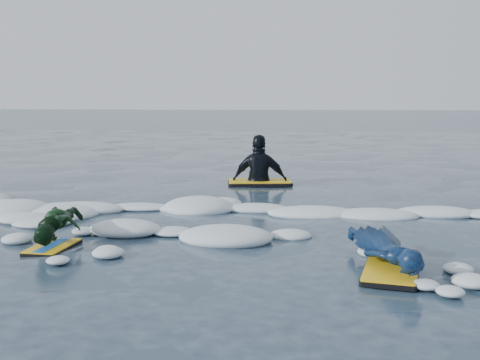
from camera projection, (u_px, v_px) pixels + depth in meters
name	position (u px, v px, depth m)	size (l,w,h in m)	color
ground	(181.00, 237.00, 7.38)	(120.00, 120.00, 0.00)	#152734
foam_band	(195.00, 220.00, 8.40)	(12.00, 3.10, 0.30)	white
prone_woman_unit	(388.00, 251.00, 5.99)	(0.81, 1.51, 0.36)	black
prone_child_unit	(58.00, 228.00, 6.90)	(0.64, 1.15, 0.42)	black
waiting_rider_unit	(260.00, 182.00, 11.57)	(1.29, 0.81, 1.82)	black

